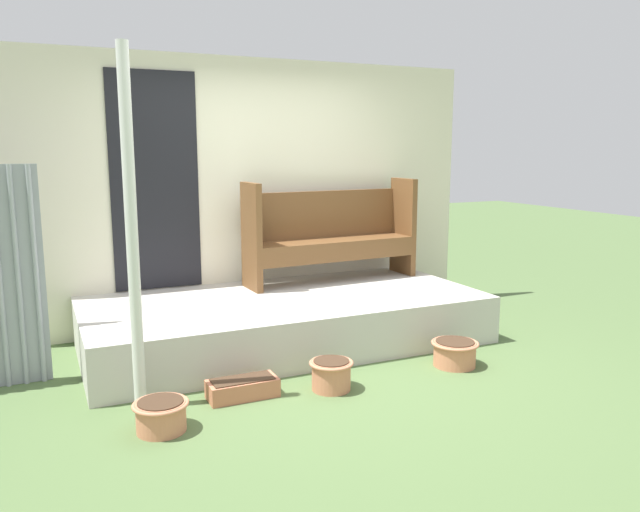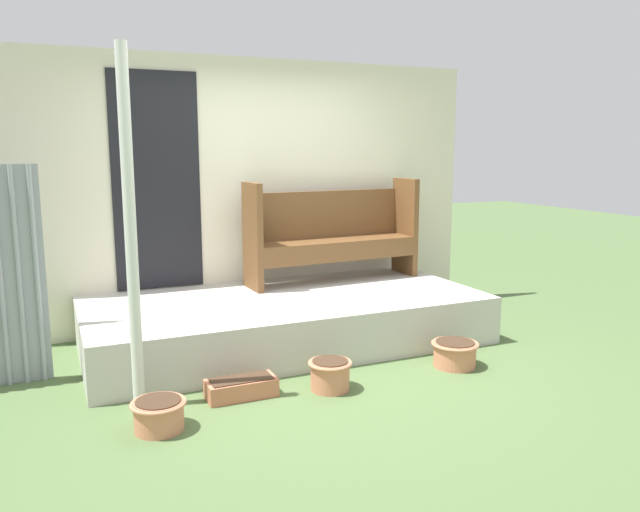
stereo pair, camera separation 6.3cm
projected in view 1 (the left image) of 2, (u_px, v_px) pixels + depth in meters
The scene contains 9 objects.
ground_plane at pixel (319, 372), 4.92m from camera, with size 24.00×24.00×0.00m, color #516B3D.
porch_slab at pixel (286, 320), 5.63m from camera, with size 3.51×1.62×0.42m.
house_wall at pixel (250, 193), 6.17m from camera, with size 4.71×0.08×2.60m.
support_post at pixel (132, 233), 4.04m from camera, with size 0.08×0.08×2.40m.
bench at pixel (330, 230), 6.22m from camera, with size 1.79×0.49×1.00m.
flower_pot_left at pixel (161, 414), 3.88m from camera, with size 0.35×0.35×0.20m.
flower_pot_middle at pixel (331, 374), 4.54m from camera, with size 0.33×0.33×0.22m.
flower_pot_right at pixel (455, 352), 5.04m from camera, with size 0.38×0.38×0.21m.
planter_box_rect at pixel (243, 388), 4.41m from camera, with size 0.49×0.22×0.14m.
Camera 1 is at (-1.95, -4.27, 1.75)m, focal length 35.00 mm.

